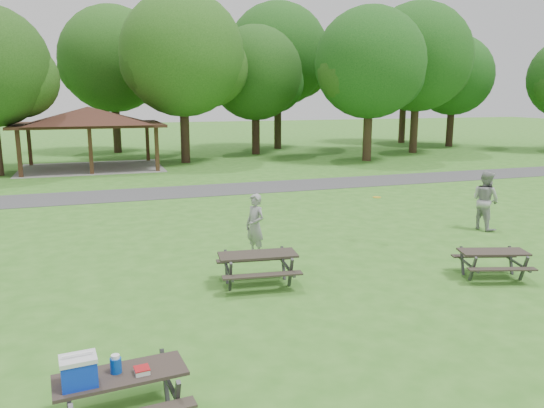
{
  "coord_description": "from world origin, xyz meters",
  "views": [
    {
      "loc": [
        -3.89,
        -10.41,
        4.43
      ],
      "look_at": [
        1.0,
        4.0,
        1.3
      ],
      "focal_mm": 35.0,
      "sensor_mm": 36.0,
      "label": 1
    }
  ],
  "objects_px": {
    "picnic_table_near": "(108,380)",
    "frisbee_catcher": "(485,200)",
    "picnic_table_middle": "(258,261)",
    "frisbee_thrower": "(255,226)"
  },
  "relations": [
    {
      "from": "picnic_table_near",
      "to": "frisbee_catcher",
      "type": "relative_size",
      "value": 0.94
    },
    {
      "from": "picnic_table_middle",
      "to": "frisbee_thrower",
      "type": "relative_size",
      "value": 1.12
    },
    {
      "from": "picnic_table_middle",
      "to": "frisbee_catcher",
      "type": "relative_size",
      "value": 1.01
    },
    {
      "from": "picnic_table_near",
      "to": "frisbee_thrower",
      "type": "height_order",
      "value": "frisbee_thrower"
    },
    {
      "from": "frisbee_thrower",
      "to": "frisbee_catcher",
      "type": "bearing_deg",
      "value": 69.11
    },
    {
      "from": "picnic_table_near",
      "to": "frisbee_thrower",
      "type": "xyz_separation_m",
      "value": [
        4.12,
        6.76,
        0.2
      ]
    },
    {
      "from": "picnic_table_near",
      "to": "picnic_table_middle",
      "type": "height_order",
      "value": "picnic_table_near"
    },
    {
      "from": "frisbee_thrower",
      "to": "frisbee_catcher",
      "type": "distance_m",
      "value": 8.22
    },
    {
      "from": "picnic_table_middle",
      "to": "frisbee_catcher",
      "type": "distance_m",
      "value": 9.2
    },
    {
      "from": "picnic_table_near",
      "to": "frisbee_catcher",
      "type": "height_order",
      "value": "frisbee_catcher"
    }
  ]
}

